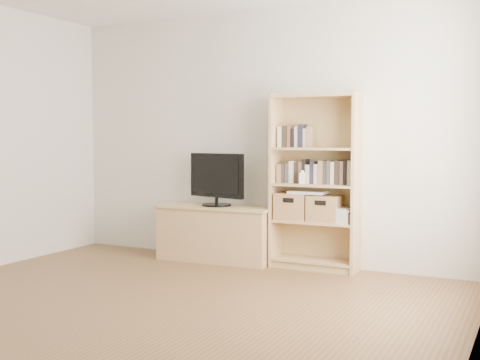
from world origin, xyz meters
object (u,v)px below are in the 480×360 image
Objects in this scene: television at (217,179)px; laptop at (308,192)px; bookshelf at (315,182)px; basket_left at (293,206)px; tv_stand at (217,234)px; baby_monitor at (302,178)px; basket_right at (325,208)px.

television reaches higher than laptop.
bookshelf is 1.06m from television.
basket_left is at bearing 179.13° from laptop.
laptop is (0.16, -0.00, 0.15)m from basket_left.
basket_left is 0.22m from laptop.
tv_stand is at bearing -178.32° from basket_left.
bookshelf reaches higher than tv_stand.
baby_monitor reaches higher than tv_stand.
basket_left is 1.04× the size of basket_right.
tv_stand is at bearing -176.03° from basket_right.
television reaches higher than basket_right.
baby_monitor is (0.96, -0.02, 0.62)m from tv_stand.
television is 2.32× the size of basket_right.
basket_right is at bearing 0.07° from laptop.
baby_monitor reaches higher than laptop.
tv_stand is 10.97× the size of baby_monitor.
baby_monitor is at bearing -36.95° from basket_left.
television is 2.23× the size of basket_left.
bookshelf is 0.34m from basket_left.
basket_right is (1.16, 0.07, -0.25)m from television.
television is at bearing 0.00° from tv_stand.
basket_right is at bearing -2.79° from basket_left.
tv_stand is 1.69× the size of television.
television is (0.00, 0.00, 0.58)m from tv_stand.
basket_right is at bearing 12.13° from baby_monitor.
laptop is at bearing -178.74° from basket_right.
baby_monitor is at bearing -154.87° from basket_right.
television reaches higher than tv_stand.
television reaches higher than baby_monitor.
basket_left reaches higher than tv_stand.
laptop is at bearing -174.53° from bookshelf.
basket_left reaches higher than basket_right.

